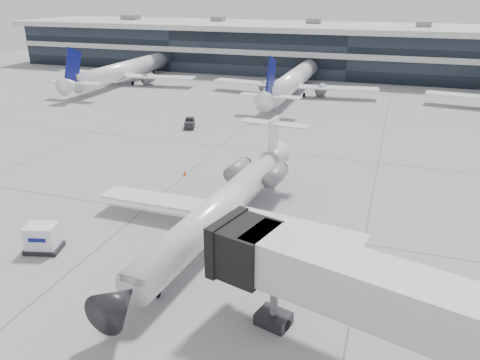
% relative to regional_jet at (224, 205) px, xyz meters
% --- Properties ---
extents(ground, '(220.00, 220.00, 0.00)m').
position_rel_regional_jet_xyz_m(ground, '(1.55, 1.31, -2.35)').
color(ground, gray).
rests_on(ground, ground).
extents(terminal, '(170.00, 22.00, 10.00)m').
position_rel_regional_jet_xyz_m(terminal, '(1.55, 83.31, 2.65)').
color(terminal, black).
rests_on(terminal, ground).
extents(bg_jet_left, '(32.00, 40.00, 9.60)m').
position_rel_regional_jet_xyz_m(bg_jet_left, '(-43.45, 56.31, -2.35)').
color(bg_jet_left, white).
rests_on(bg_jet_left, ground).
extents(bg_jet_center, '(32.00, 40.00, 9.60)m').
position_rel_regional_jet_xyz_m(bg_jet_center, '(-6.45, 56.31, -2.35)').
color(bg_jet_center, white).
rests_on(bg_jet_center, ground).
extents(regional_jet, '(23.87, 29.82, 6.88)m').
position_rel_regional_jet_xyz_m(regional_jet, '(0.00, 0.00, 0.00)').
color(regional_jet, silver).
rests_on(regional_jet, ground).
extents(jet_bridge, '(19.75, 8.69, 6.42)m').
position_rel_regional_jet_xyz_m(jet_bridge, '(14.06, -12.34, 2.33)').
color(jet_bridge, silver).
rests_on(jet_bridge, ground).
extents(cargo_uld, '(3.06, 2.57, 2.16)m').
position_rel_regional_jet_xyz_m(cargo_uld, '(-12.25, -7.67, -1.26)').
color(cargo_uld, black).
rests_on(cargo_uld, ground).
extents(traffic_cone, '(0.40, 0.40, 0.56)m').
position_rel_regional_jet_xyz_m(traffic_cone, '(-8.52, 10.45, -2.09)').
color(traffic_cone, '#ED4F0C').
rests_on(traffic_cone, ground).
extents(far_tug, '(2.07, 2.68, 1.50)m').
position_rel_regional_jet_xyz_m(far_tug, '(-15.74, 27.88, -1.68)').
color(far_tug, black).
rests_on(far_tug, ground).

